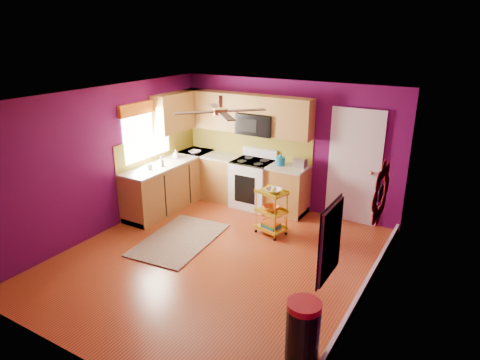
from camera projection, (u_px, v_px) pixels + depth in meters
The scene contains 18 objects.
ground at pixel (216, 259), 6.64m from camera, with size 5.00×5.00×0.00m, color maroon.
room_envelope at pixel (215, 159), 6.07m from camera, with size 4.54×5.04×2.52m.
lower_cabinets at pixel (210, 184), 8.61m from camera, with size 2.81×2.31×0.94m.
electric_range at pixel (253, 183), 8.50m from camera, with size 0.76×0.66×1.13m.
upper_cabinetry at pixel (223, 114), 8.39m from camera, with size 2.80×2.30×1.26m.
left_window at pixel (146, 122), 7.97m from camera, with size 0.08×1.35×1.08m.
panel_door at pixel (354, 168), 7.64m from camera, with size 0.95×0.11×2.15m.
right_wall_art at pixel (362, 212), 4.81m from camera, with size 0.04×2.74×1.04m.
ceiling_fan at pixel (221, 111), 6.03m from camera, with size 1.01×1.01×0.26m.
shag_rug at pixel (179, 240), 7.23m from camera, with size 1.05×1.72×0.02m, color #321910.
rolling_cart at pixel (272, 210), 7.31m from camera, with size 0.56×0.47×0.88m.
trash_can at pixel (303, 331), 4.54m from camera, with size 0.39×0.42×0.71m.
teal_kettle at pixel (280, 161), 8.06m from camera, with size 0.18×0.18×0.21m.
toaster at pixel (300, 163), 7.92m from camera, with size 0.22×0.15×0.18m, color beige.
soap_bottle_a at pixel (161, 161), 7.99m from camera, with size 0.09×0.09×0.19m, color #EA3F72.
soap_bottle_b at pixel (176, 154), 8.48m from camera, with size 0.14×0.14×0.18m, color white.
counter_dish at pixel (195, 152), 8.84m from camera, with size 0.24×0.24×0.06m, color white.
counter_cup at pixel (149, 167), 7.83m from camera, with size 0.12×0.12×0.09m, color white.
Camera 1 is at (3.29, -4.83, 3.39)m, focal length 32.00 mm.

